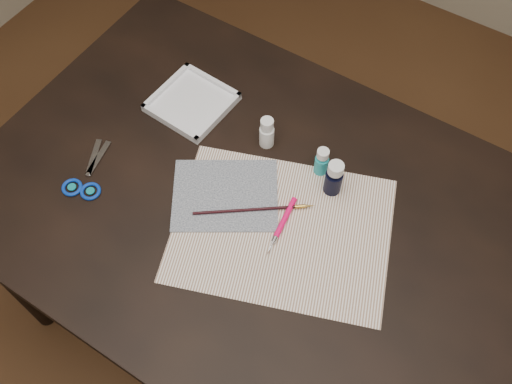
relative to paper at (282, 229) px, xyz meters
The scene contains 11 objects.
ground 0.77m from the paper, 162.92° to the left, with size 3.50×3.50×0.02m, color #422614.
table 0.39m from the paper, 162.92° to the left, with size 1.30×0.90×0.75m, color black.
paper is the anchor object (origin of this frame).
canvas 0.15m from the paper, behind, with size 0.24×0.19×0.00m, color black.
paint_bottle_white 0.24m from the paper, 130.13° to the left, with size 0.04×0.04×0.09m, color white.
paint_bottle_cyan 0.19m from the paper, 91.50° to the left, with size 0.03×0.03×0.08m, color #1EA2AC.
paint_bottle_navy 0.16m from the paper, 74.28° to the left, with size 0.04×0.04×0.10m, color black.
paintbrush 0.08m from the paper, behind, with size 0.28×0.01×0.01m, color black, non-canonical shape.
craft_knife 0.01m from the paper, 161.74° to the left, with size 0.16×0.01×0.01m, color #FF095D, non-canonical shape.
scissors 0.48m from the paper, 166.87° to the right, with size 0.19×0.09×0.01m, color silver, non-canonical shape.
palette_tray 0.42m from the paper, 154.13° to the left, with size 0.18×0.18×0.02m, color white.
Camera 1 is at (0.35, -0.55, 1.87)m, focal length 40.00 mm.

